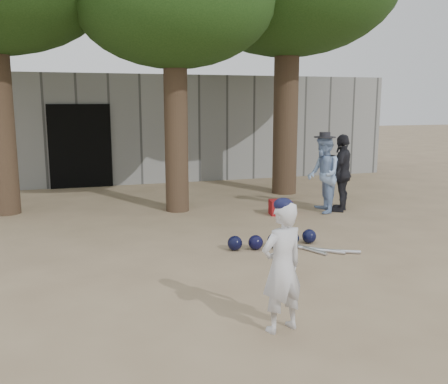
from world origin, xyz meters
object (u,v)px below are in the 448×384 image
object	(u,v)px
spectator_blue	(323,175)
boy_player	(282,267)
spectator_dark	(342,173)
red_bag	(280,207)

from	to	relation	value
spectator_blue	boy_player	bearing A→B (deg)	-18.36
spectator_blue	spectator_dark	xyz separation A→B (m)	(0.45, 0.02, 0.01)
spectator_blue	spectator_dark	distance (m)	0.45
boy_player	spectator_dark	world-z (taller)	spectator_dark
spectator_dark	red_bag	world-z (taller)	spectator_dark
red_bag	spectator_dark	bearing A→B (deg)	-2.50
spectator_dark	spectator_blue	bearing A→B (deg)	-44.16
spectator_blue	red_bag	distance (m)	1.12
boy_player	spectator_blue	size ratio (longest dim) A/B	0.83
boy_player	red_bag	size ratio (longest dim) A/B	3.14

